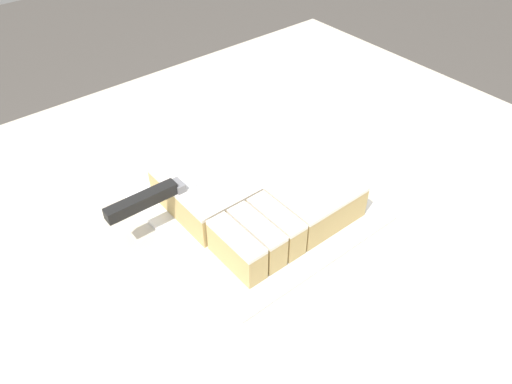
% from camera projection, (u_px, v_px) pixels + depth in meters
% --- Properties ---
extents(countertop, '(1.40, 1.10, 0.89)m').
position_uv_depth(countertop, '(253.00, 322.00, 1.27)').
color(countertop, beige).
rests_on(countertop, ground_plane).
extents(cake_board, '(0.36, 0.38, 0.01)m').
position_uv_depth(cake_board, '(256.00, 206.00, 0.94)').
color(cake_board, white).
rests_on(cake_board, countertop).
extents(cake, '(0.28, 0.30, 0.07)m').
position_uv_depth(cake, '(256.00, 191.00, 0.92)').
color(cake, tan).
rests_on(cake, cake_board).
extents(knife, '(0.36, 0.03, 0.02)m').
position_uv_depth(knife, '(165.00, 191.00, 0.86)').
color(knife, silver).
rests_on(knife, cake).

